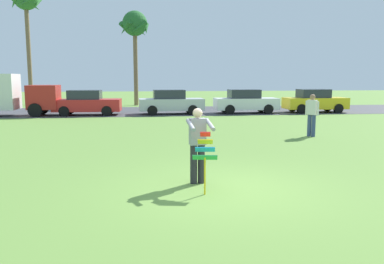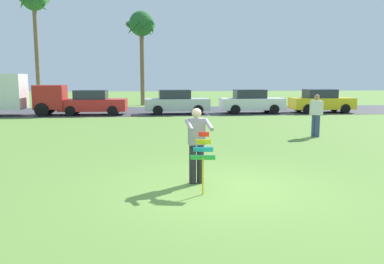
{
  "view_description": "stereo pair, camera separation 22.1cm",
  "coord_description": "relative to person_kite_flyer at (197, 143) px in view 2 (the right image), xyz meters",
  "views": [
    {
      "loc": [
        -1.72,
        -8.15,
        2.42
      ],
      "look_at": [
        -0.5,
        1.52,
        1.05
      ],
      "focal_mm": 36.64,
      "sensor_mm": 36.0,
      "label": 1
    },
    {
      "loc": [
        -1.51,
        -8.18,
        2.42
      ],
      "look_at": [
        -0.5,
        1.52,
        1.05
      ],
      "focal_mm": 36.64,
      "sensor_mm": 36.0,
      "label": 2
    }
  ],
  "objects": [
    {
      "name": "palm_tree_left_near",
      "position": [
        -10.94,
        27.4,
        7.68
      ],
      "size": [
        2.58,
        2.71,
        10.19
      ],
      "color": "brown",
      "rests_on": "ground"
    },
    {
      "name": "road_strip",
      "position": [
        0.5,
        19.48,
        -0.95
      ],
      "size": [
        120.0,
        8.0,
        0.01
      ],
      "primitive_type": "cube",
      "color": "#424247",
      "rests_on": "ground"
    },
    {
      "name": "person_walker_near",
      "position": [
        5.63,
        6.53,
        -0.02
      ],
      "size": [
        0.42,
        0.44,
        1.73
      ],
      "color": "#384772",
      "rests_on": "ground"
    },
    {
      "name": "parked_car_white",
      "position": [
        5.67,
        17.08,
        -0.18
      ],
      "size": [
        4.21,
        1.85,
        1.6
      ],
      "color": "white",
      "rests_on": "ground"
    },
    {
      "name": "parked_truck_red_cab",
      "position": [
        -10.28,
        17.08,
        0.46
      ],
      "size": [
        6.73,
        2.19,
        2.62
      ],
      "color": "#B2231E",
      "rests_on": "ground"
    },
    {
      "name": "ground_plane",
      "position": [
        0.5,
        -0.5,
        -0.95
      ],
      "size": [
        120.0,
        120.0,
        0.0
      ],
      "primitive_type": "plane",
      "color": "olive"
    },
    {
      "name": "person_kite_flyer",
      "position": [
        0.0,
        0.0,
        0.0
      ],
      "size": [
        0.59,
        0.69,
        1.73
      ],
      "color": "#26262B",
      "rests_on": "ground"
    },
    {
      "name": "parked_car_silver",
      "position": [
        0.63,
        17.08,
        -0.18
      ],
      "size": [
        4.26,
        1.95,
        1.6
      ],
      "color": "silver",
      "rests_on": "ground"
    },
    {
      "name": "palm_tree_right_near",
      "position": [
        -1.75,
        25.66,
        5.64
      ],
      "size": [
        2.58,
        2.71,
        7.96
      ],
      "color": "brown",
      "rests_on": "ground"
    },
    {
      "name": "kite_held",
      "position": [
        0.05,
        -0.71,
        -0.09
      ],
      "size": [
        0.53,
        0.68,
        1.26
      ],
      "color": "red",
      "rests_on": "ground"
    },
    {
      "name": "parked_car_yellow",
      "position": [
        10.56,
        17.08,
        -0.18
      ],
      "size": [
        4.21,
        1.85,
        1.6
      ],
      "color": "yellow",
      "rests_on": "ground"
    },
    {
      "name": "parked_car_red",
      "position": [
        -4.76,
        17.08,
        -0.18
      ],
      "size": [
        4.26,
        1.96,
        1.6
      ],
      "color": "red",
      "rests_on": "ground"
    }
  ]
}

